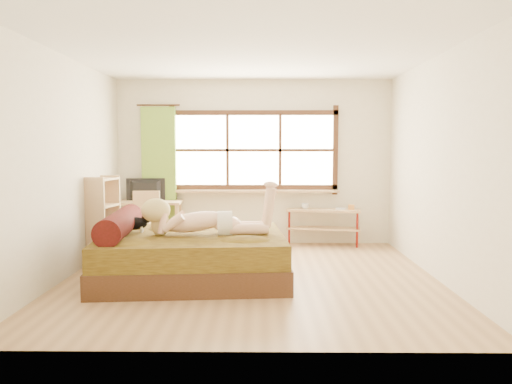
{
  "coord_description": "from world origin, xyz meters",
  "views": [
    {
      "loc": [
        0.12,
        -6.0,
        1.58
      ],
      "look_at": [
        0.06,
        0.2,
        1.04
      ],
      "focal_mm": 35.0,
      "sensor_mm": 36.0,
      "label": 1
    }
  ],
  "objects_px": {
    "bed": "(188,254)",
    "bookshelf": "(103,219)",
    "pipe_shelf": "(324,219)",
    "kitten": "(135,222)",
    "desk": "(145,207)",
    "chair": "(146,218)",
    "woman": "(204,207)"
  },
  "relations": [
    {
      "from": "bed",
      "to": "bookshelf",
      "type": "relative_size",
      "value": 1.98
    },
    {
      "from": "bed",
      "to": "pipe_shelf",
      "type": "xyz_separation_m",
      "value": [
        1.91,
        2.14,
        0.14
      ]
    },
    {
      "from": "bed",
      "to": "pipe_shelf",
      "type": "distance_m",
      "value": 2.87
    },
    {
      "from": "pipe_shelf",
      "to": "kitten",
      "type": "bearing_deg",
      "value": -131.77
    },
    {
      "from": "desk",
      "to": "chair",
      "type": "distance_m",
      "value": 0.4
    },
    {
      "from": "bed",
      "to": "kitten",
      "type": "height_order",
      "value": "bed"
    },
    {
      "from": "woman",
      "to": "kitten",
      "type": "relative_size",
      "value": 4.67
    },
    {
      "from": "bed",
      "to": "woman",
      "type": "xyz_separation_m",
      "value": [
        0.2,
        -0.05,
        0.58
      ]
    },
    {
      "from": "bed",
      "to": "bookshelf",
      "type": "bearing_deg",
      "value": 140.37
    },
    {
      "from": "bed",
      "to": "bookshelf",
      "type": "xyz_separation_m",
      "value": [
        -1.32,
        0.92,
        0.3
      ]
    },
    {
      "from": "desk",
      "to": "pipe_shelf",
      "type": "xyz_separation_m",
      "value": [
        2.9,
        0.12,
        -0.2
      ]
    },
    {
      "from": "chair",
      "to": "bookshelf",
      "type": "height_order",
      "value": "bookshelf"
    },
    {
      "from": "woman",
      "to": "desk",
      "type": "relative_size",
      "value": 1.29
    },
    {
      "from": "woman",
      "to": "kitten",
      "type": "distance_m",
      "value": 0.9
    },
    {
      "from": "desk",
      "to": "pipe_shelf",
      "type": "height_order",
      "value": "desk"
    },
    {
      "from": "kitten",
      "to": "pipe_shelf",
      "type": "relative_size",
      "value": 0.27
    },
    {
      "from": "pipe_shelf",
      "to": "bookshelf",
      "type": "xyz_separation_m",
      "value": [
        -3.23,
        -1.22,
        0.17
      ]
    },
    {
      "from": "kitten",
      "to": "bookshelf",
      "type": "bearing_deg",
      "value": 124.03
    },
    {
      "from": "chair",
      "to": "desk",
      "type": "bearing_deg",
      "value": 102.12
    },
    {
      "from": "bed",
      "to": "desk",
      "type": "xyz_separation_m",
      "value": [
        -1.0,
        2.02,
        0.34
      ]
    },
    {
      "from": "bed",
      "to": "desk",
      "type": "bearing_deg",
      "value": 111.47
    },
    {
      "from": "kitten",
      "to": "pipe_shelf",
      "type": "distance_m",
      "value": 3.29
    },
    {
      "from": "desk",
      "to": "bookshelf",
      "type": "distance_m",
      "value": 1.15
    },
    {
      "from": "woman",
      "to": "bookshelf",
      "type": "bearing_deg",
      "value": 142.89
    },
    {
      "from": "bookshelf",
      "to": "bed",
      "type": "bearing_deg",
      "value": -26.15
    },
    {
      "from": "woman",
      "to": "bookshelf",
      "type": "relative_size",
      "value": 1.3
    },
    {
      "from": "bookshelf",
      "to": "desk",
      "type": "bearing_deg",
      "value": 82.19
    },
    {
      "from": "bed",
      "to": "chair",
      "type": "xyz_separation_m",
      "value": [
        -0.9,
        1.65,
        0.21
      ]
    },
    {
      "from": "bed",
      "to": "desk",
      "type": "relative_size",
      "value": 1.95
    },
    {
      "from": "chair",
      "to": "pipe_shelf",
      "type": "bearing_deg",
      "value": 7.16
    },
    {
      "from": "woman",
      "to": "chair",
      "type": "height_order",
      "value": "woman"
    },
    {
      "from": "chair",
      "to": "bookshelf",
      "type": "relative_size",
      "value": 0.78
    }
  ]
}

